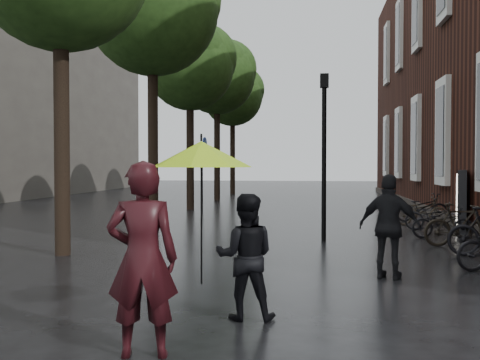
% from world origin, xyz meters
% --- Properties ---
extents(street_trees, '(4.33, 34.03, 8.91)m').
position_xyz_m(street_trees, '(-3.99, 15.91, 6.34)').
color(street_trees, black).
rests_on(street_trees, ground).
extents(person_burgundy, '(0.78, 0.59, 1.94)m').
position_xyz_m(person_burgundy, '(-0.55, 1.21, 0.97)').
color(person_burgundy, black).
rests_on(person_burgundy, ground).
extents(person_black, '(0.79, 0.64, 1.55)m').
position_xyz_m(person_black, '(0.30, 2.68, 0.77)').
color(person_black, black).
rests_on(person_black, ground).
extents(lime_umbrella, '(1.14, 1.14, 1.68)m').
position_xyz_m(lime_umbrella, '(-0.11, 1.99, 2.02)').
color(lime_umbrella, black).
rests_on(lime_umbrella, ground).
extents(pedestrian_walking, '(1.11, 0.76, 1.75)m').
position_xyz_m(pedestrian_walking, '(2.38, 5.41, 0.87)').
color(pedestrian_walking, black).
rests_on(pedestrian_walking, ground).
extents(parked_bicycles, '(2.06, 11.09, 1.04)m').
position_xyz_m(parked_bicycles, '(4.55, 10.19, 0.47)').
color(parked_bicycles, black).
rests_on(parked_bicycles, ground).
extents(ad_lightbox, '(0.27, 1.15, 1.74)m').
position_xyz_m(ad_lightbox, '(5.32, 12.58, 0.87)').
color(ad_lightbox, black).
rests_on(ad_lightbox, ground).
extents(lamp_post, '(0.21, 0.21, 4.13)m').
position_xyz_m(lamp_post, '(1.37, 9.88, 2.51)').
color(lamp_post, black).
rests_on(lamp_post, ground).
extents(cycle_sign, '(0.16, 0.54, 2.99)m').
position_xyz_m(cycle_sign, '(-3.25, 17.83, 1.97)').
color(cycle_sign, '#262628').
rests_on(cycle_sign, ground).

